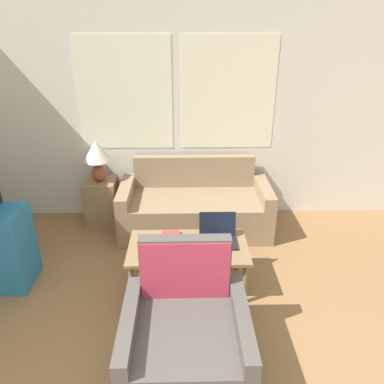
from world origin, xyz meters
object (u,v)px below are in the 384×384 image
cup_navy (150,248)px  book_red (171,235)px  coffee_table (188,250)px  armchair (186,339)px  cup_yellow (163,245)px  laptop (218,236)px  tv_remote (183,248)px  couch (195,208)px  table_lamp (97,155)px

cup_navy → book_red: size_ratio=0.50×
cup_navy → book_red: 0.32m
coffee_table → book_red: bearing=133.7°
armchair → cup_yellow: size_ratio=11.70×
laptop → armchair: bearing=-107.0°
armchair → book_red: bearing=97.0°
laptop → tv_remote: bearing=-157.4°
armchair → tv_remote: 0.89m
cup_navy → tv_remote: cup_navy is taller
couch → cup_yellow: bearing=-105.3°
laptop → cup_yellow: 0.52m
cup_navy → tv_remote: (0.29, 0.04, -0.04)m
cup_yellow → tv_remote: cup_yellow is taller
laptop → cup_yellow: (-0.51, -0.13, -0.02)m
coffee_table → laptop: (0.28, 0.08, 0.10)m
laptop → book_red: bearing=168.8°
couch → table_lamp: table_lamp is taller
laptop → coffee_table: bearing=-163.6°
coffee_table → tv_remote: 0.09m
armchair → cup_navy: size_ratio=10.16×
couch → armchair: 2.06m
couch → book_red: size_ratio=9.59×
coffee_table → tv_remote: size_ratio=7.09×
couch → cup_navy: size_ratio=19.27×
table_lamp → armchair: bearing=-65.0°
coffee_table → cup_yellow: 0.25m
tv_remote → coffee_table: bearing=50.1°
coffee_table → book_red: size_ratio=5.99×
couch → book_red: bearing=-105.0°
book_red → tv_remote: 0.25m
book_red → armchair: bearing=-83.0°
tv_remote → couch: bearing=83.4°
couch → laptop: 1.09m
book_red → tv_remote: bearing=-61.8°
table_lamp → laptop: table_lamp is taller
couch → cup_navy: 1.31m
table_lamp → book_red: size_ratio=2.74×
coffee_table → cup_yellow: (-0.23, -0.05, 0.09)m
armchair → cup_navy: armchair is taller
armchair → table_lamp: size_ratio=1.85×
couch → laptop: size_ratio=5.11×
table_lamp → cup_yellow: bearing=-57.8°
couch → coffee_table: bearing=-94.8°
cup_navy → cup_yellow: (0.11, 0.05, -0.01)m
table_lamp → book_red: (0.88, -1.09, -0.43)m
couch → armchair: (-0.12, -2.05, 0.01)m
coffee_table → book_red: 0.24m
armchair → cup_navy: bearing=110.3°
couch → coffee_table: couch is taller
cup_yellow → tv_remote: bearing=-1.8°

